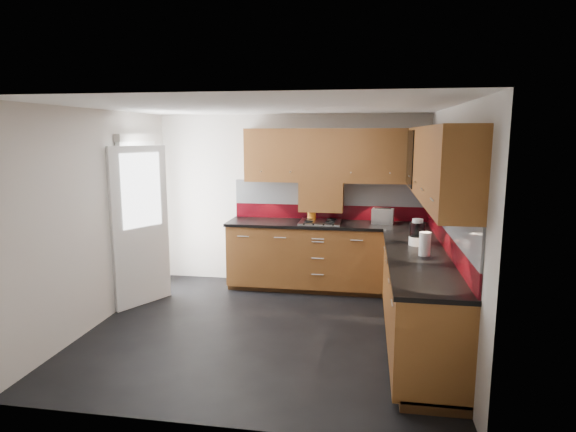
% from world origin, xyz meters
% --- Properties ---
extents(room, '(4.00, 3.80, 2.64)m').
position_xyz_m(room, '(0.00, 0.00, 1.50)').
color(room, black).
extents(base_cabinets, '(2.70, 3.20, 0.95)m').
position_xyz_m(base_cabinets, '(1.07, 0.72, 0.44)').
color(base_cabinets, '#5D3614').
rests_on(base_cabinets, room).
extents(countertop, '(2.72, 3.22, 0.04)m').
position_xyz_m(countertop, '(1.05, 0.70, 0.92)').
color(countertop, black).
rests_on(countertop, base_cabinets).
extents(backsplash, '(2.70, 3.20, 0.54)m').
position_xyz_m(backsplash, '(1.28, 0.93, 1.21)').
color(backsplash, maroon).
rests_on(backsplash, countertop).
extents(upper_cabinets, '(2.50, 3.20, 0.72)m').
position_xyz_m(upper_cabinets, '(1.23, 0.78, 1.84)').
color(upper_cabinets, '#5D3614').
rests_on(upper_cabinets, room).
extents(extractor_hood, '(0.60, 0.33, 0.40)m').
position_xyz_m(extractor_hood, '(0.45, 1.64, 1.28)').
color(extractor_hood, '#5D3614').
rests_on(extractor_hood, room).
extents(glass_cabinet, '(0.32, 0.80, 0.66)m').
position_xyz_m(glass_cabinet, '(1.71, 1.07, 1.87)').
color(glass_cabinet, black).
rests_on(glass_cabinet, room).
extents(back_door, '(0.42, 1.19, 2.04)m').
position_xyz_m(back_door, '(-1.78, 0.75, 1.03)').
color(back_door, white).
rests_on(back_door, room).
extents(gas_hob, '(0.55, 0.49, 0.04)m').
position_xyz_m(gas_hob, '(0.45, 1.47, 0.95)').
color(gas_hob, silver).
rests_on(gas_hob, countertop).
extents(utensil_pot, '(0.12, 0.12, 0.42)m').
position_xyz_m(utensil_pot, '(0.32, 1.60, 1.04)').
color(utensil_pot, orange).
rests_on(utensil_pot, countertop).
extents(toaster, '(0.31, 0.21, 0.21)m').
position_xyz_m(toaster, '(1.28, 1.57, 1.04)').
color(toaster, silver).
rests_on(toaster, countertop).
extents(food_processor, '(0.17, 0.17, 0.29)m').
position_xyz_m(food_processor, '(1.61, 0.33, 1.07)').
color(food_processor, white).
rests_on(food_processor, countertop).
extents(paper_towel, '(0.14, 0.14, 0.23)m').
position_xyz_m(paper_towel, '(1.64, -0.12, 1.06)').
color(paper_towel, white).
rests_on(paper_towel, countertop).
extents(orange_cloth, '(0.17, 0.16, 0.01)m').
position_xyz_m(orange_cloth, '(1.64, 0.53, 0.95)').
color(orange_cloth, '#DF4B18').
rests_on(orange_cloth, countertop).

